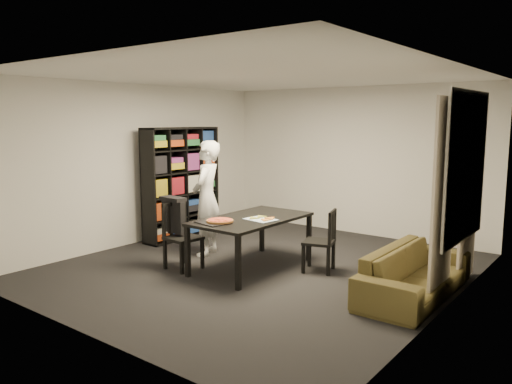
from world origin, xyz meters
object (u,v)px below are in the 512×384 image
Objects in this scene: chair_right at (325,237)px; bookshelf at (181,183)px; sofa at (415,273)px; baking_tray at (213,223)px; chair_left at (179,231)px; person at (207,198)px; pepperoni_pizza at (220,221)px; dining_table at (252,222)px.

bookshelf is at bearing -111.89° from chair_right.
baking_tray is at bearing 110.59° from sofa.
baking_tray is (0.64, -0.01, 0.20)m from chair_left.
person reaches higher than chair_left.
chair_right is 0.44× the size of sofa.
sofa is (4.24, -0.40, -0.67)m from bookshelf.
person is 4.31× the size of baking_tray.
chair_right is 0.49× the size of person.
pepperoni_pizza is at bearing 109.33° from sofa.
chair_left reaches higher than dining_table.
chair_right reaches higher than baking_tray.
chair_left reaches higher than chair_right.
baking_tray is (1.90, -1.28, -0.24)m from bookshelf.
dining_table is 0.89× the size of sofa.
pepperoni_pizza is 2.47m from sofa.
dining_table is 4.25× the size of baking_tray.
chair_right is 2.41× the size of pepperoni_pizza.
pepperoni_pizza is 0.18× the size of sofa.
dining_table is (2.07, -0.70, -0.30)m from bookshelf.
pepperoni_pizza is (0.05, 0.08, 0.02)m from baking_tray.
baking_tray is 0.21× the size of sofa.
dining_table is 1.00m from person.
bookshelf is 1.12× the size of dining_table.
dining_table is 1.88× the size of chair_left.
bookshelf is 2.21m from dining_table.
pepperoni_pizza is at bearing 56.16° from baking_tray.
chair_right reaches higher than dining_table.
dining_table is 1.00m from chair_left.
baking_tray is at bearing -62.20° from chair_right.
chair_left is 0.52× the size of person.
chair_left reaches higher than baking_tray.
chair_left is (-0.81, -0.58, -0.13)m from dining_table.
pepperoni_pizza is (-0.12, -0.51, 0.09)m from dining_table.
chair_left is at bearing -174.43° from pepperoni_pizza.
pepperoni_pizza is (0.85, -0.66, -0.13)m from person.
sofa is at bearing 7.64° from dining_table.
bookshelf is 2.31m from baking_tray.
chair_left is at bearing -144.37° from dining_table.
baking_tray is at bearing -85.60° from chair_left.
bookshelf reaches higher than baking_tray.
bookshelf reaches higher than dining_table.
dining_table is 0.99× the size of person.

